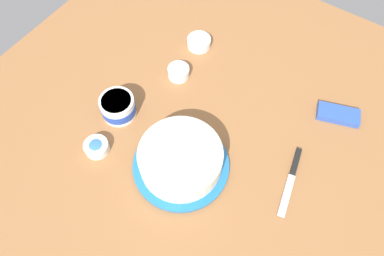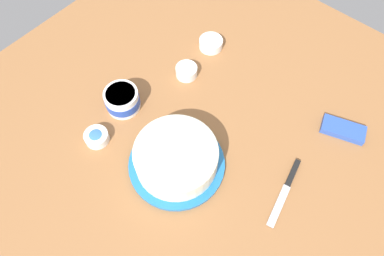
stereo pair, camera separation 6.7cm
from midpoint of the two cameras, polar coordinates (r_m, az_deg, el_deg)
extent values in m
plane|color=#936038|center=(1.22, -0.71, 1.71)|extent=(1.54, 1.54, 0.00)
cylinder|color=#1E6BB2|center=(1.13, -3.48, -6.04)|extent=(0.30, 0.30, 0.01)
cylinder|color=#DBB77A|center=(1.09, -3.59, -5.19)|extent=(0.24, 0.24, 0.07)
cylinder|color=white|center=(1.09, -3.60, -5.08)|extent=(0.26, 0.26, 0.08)
ellipsoid|color=white|center=(1.05, -3.73, -4.07)|extent=(0.26, 0.26, 0.02)
cylinder|color=white|center=(1.23, -13.29, 3.24)|extent=(0.12, 0.12, 0.08)
cylinder|color=#2347B2|center=(1.23, -13.26, 3.14)|extent=(0.12, 0.12, 0.03)
cylinder|color=white|center=(1.20, -13.60, 4.07)|extent=(0.10, 0.10, 0.01)
cube|color=silver|center=(1.12, 13.19, -10.53)|extent=(0.05, 0.14, 0.00)
cube|color=black|center=(1.17, 14.67, -5.37)|extent=(0.04, 0.10, 0.01)
cylinder|color=white|center=(1.19, -16.58, -3.02)|extent=(0.08, 0.08, 0.03)
cylinder|color=blue|center=(1.19, -16.62, -2.94)|extent=(0.07, 0.07, 0.01)
ellipsoid|color=blue|center=(1.18, -16.71, -2.79)|extent=(0.06, 0.06, 0.02)
cylinder|color=white|center=(1.40, -0.29, 13.48)|extent=(0.09, 0.09, 0.04)
cylinder|color=green|center=(1.40, -0.29, 13.44)|extent=(0.08, 0.08, 0.01)
ellipsoid|color=green|center=(1.40, -0.29, 13.64)|extent=(0.06, 0.06, 0.02)
cylinder|color=white|center=(1.31, -3.66, 8.84)|extent=(0.08, 0.08, 0.04)
cylinder|color=pink|center=(1.30, -3.66, 8.89)|extent=(0.07, 0.07, 0.01)
ellipsoid|color=pink|center=(1.30, -3.68, 9.08)|extent=(0.05, 0.05, 0.02)
cube|color=#2D51B2|center=(1.29, 20.96, 1.96)|extent=(0.15, 0.11, 0.02)
camera|label=1|loc=(0.03, -91.67, -2.92)|focal=33.36mm
camera|label=2|loc=(0.03, 88.33, 2.92)|focal=33.36mm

